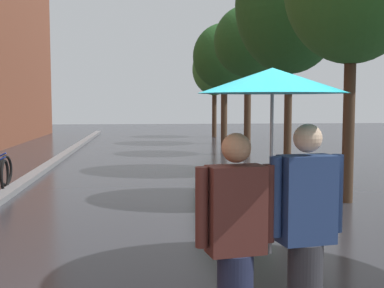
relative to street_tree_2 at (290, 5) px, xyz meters
name	(u,v)px	position (x,y,z in m)	size (l,w,h in m)	color
kerb_strip	(37,173)	(-6.61, 0.14, -4.37)	(0.30, 36.00, 0.12)	slate
street_tree_2	(290,5)	(0.00, 0.00, 0.00)	(2.86, 2.86, 6.26)	#473323
street_tree_3	(248,42)	(-0.12, 4.61, -0.41)	(2.44, 2.44, 5.32)	#473323
street_tree_4	(224,57)	(-0.21, 9.26, -0.53)	(2.83, 2.83, 5.41)	#473323
street_tree_5	(214,70)	(-0.02, 13.64, -0.80)	(2.38, 2.38, 5.04)	#473323
couple_under_umbrella	(272,173)	(-2.94, -9.52, -3.05)	(1.13, 1.06, 2.14)	#1E233D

